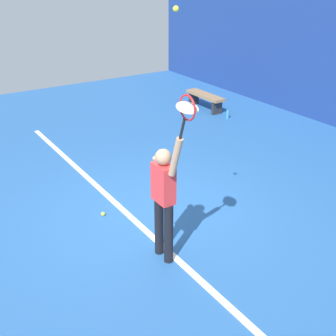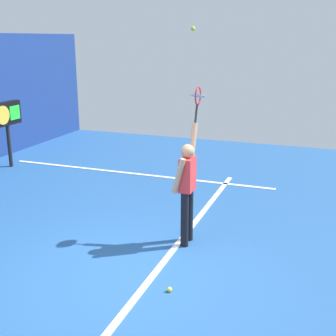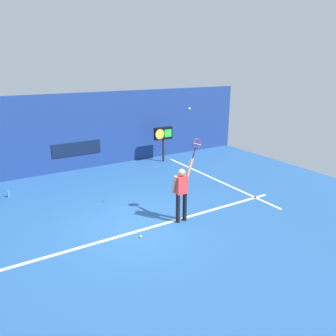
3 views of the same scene
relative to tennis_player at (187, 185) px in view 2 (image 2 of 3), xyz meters
name	(u,v)px [view 2 (image 2 of 3)]	position (x,y,z in m)	size (l,w,h in m)	color
ground_plane	(132,271)	(-1.20, 0.45, -1.01)	(18.00, 18.00, 0.00)	#23518C
court_baseline	(153,275)	(-1.20, 0.11, -1.00)	(10.00, 0.10, 0.01)	white
court_sideline	(134,174)	(3.30, 2.45, -1.00)	(0.10, 7.00, 0.01)	white
tennis_player	(187,185)	(0.00, 0.00, 0.00)	(0.67, 0.31, 1.98)	black
tennis_racket	(198,98)	(0.50, 0.00, 1.34)	(0.40, 0.27, 0.63)	black
tennis_ball	(193,29)	(0.24, 0.01, 2.42)	(0.07, 0.07, 0.07)	#CCE033
scoreboard_clock	(7,117)	(2.81, 5.82, 0.33)	(0.96, 0.20, 1.72)	black
spare_ball	(169,289)	(-1.52, -0.25, -0.98)	(0.07, 0.07, 0.07)	#CCE033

